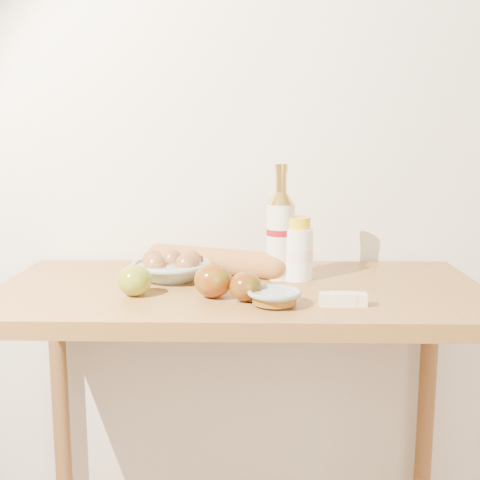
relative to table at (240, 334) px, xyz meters
name	(u,v)px	position (x,y,z in m)	size (l,w,h in m)	color
back_wall	(243,124)	(0.00, 0.33, 0.52)	(3.50, 0.02, 2.60)	silver
table	(240,334)	(0.00, 0.00, 0.00)	(1.20, 0.60, 0.90)	#AA7537
bourbon_bottle	(281,233)	(0.10, 0.08, 0.24)	(0.09, 0.09, 0.30)	beige
cream_bottle	(297,250)	(0.14, 0.08, 0.20)	(0.11, 0.11, 0.16)	white
egg_bowl	(171,268)	(-0.18, 0.07, 0.15)	(0.22, 0.22, 0.07)	gray
baguette	(215,261)	(-0.07, 0.13, 0.16)	(0.41, 0.22, 0.07)	#C07D3A
apple_yellowgreen	(135,280)	(-0.24, -0.10, 0.16)	(0.10, 0.10, 0.07)	olive
apple_redgreen_front	(213,280)	(-0.06, -0.11, 0.16)	(0.12, 0.12, 0.08)	#920709
apple_redgreen_right	(246,287)	(0.01, -0.14, 0.16)	(0.08, 0.08, 0.07)	maroon
sugar_bowl	(275,298)	(0.08, -0.17, 0.14)	(0.12, 0.12, 0.03)	gray
syrup_bowl	(275,297)	(0.08, -0.17, 0.14)	(0.13, 0.13, 0.03)	gray
butter_stick	(343,299)	(0.23, -0.17, 0.14)	(0.10, 0.03, 0.03)	beige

